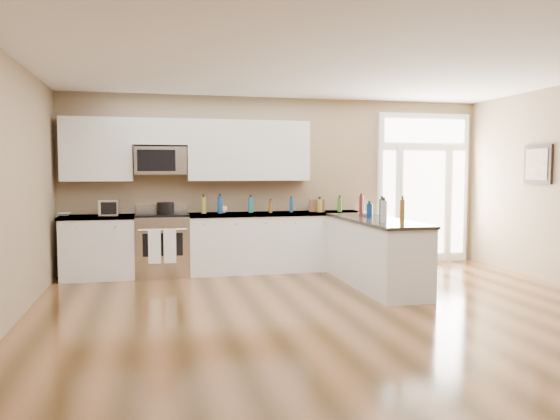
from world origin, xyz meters
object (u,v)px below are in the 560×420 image
at_px(kitchen_range, 162,245).
at_px(peninsula_cabinet, 375,255).
at_px(toaster_oven, 109,208).
at_px(stockpot, 165,208).

bearing_deg(kitchen_range, peninsula_cabinet, -26.82).
bearing_deg(peninsula_cabinet, kitchen_range, 153.18).
distance_m(peninsula_cabinet, toaster_oven, 3.93).
relative_size(stockpot, toaster_oven, 0.92).
xyz_separation_m(kitchen_range, stockpot, (0.05, -0.12, 0.57)).
height_order(stockpot, toaster_oven, toaster_oven).
distance_m(kitchen_range, stockpot, 0.58).
relative_size(kitchen_range, stockpot, 4.19).
bearing_deg(toaster_oven, stockpot, 2.51).
relative_size(kitchen_range, toaster_oven, 3.85).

